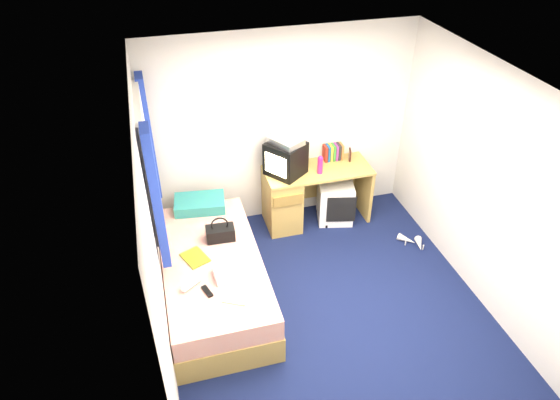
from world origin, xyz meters
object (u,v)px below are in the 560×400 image
object	(u,v)px
aerosol_can	(306,162)
vcr	(286,141)
desk	(295,195)
towel	(228,273)
white_heels	(413,242)
magazine	(195,258)
water_bottle	(191,284)
pillow	(200,204)
handbag	(220,233)
remote_control	(207,291)
pink_water_bottle	(320,166)
bed	(213,278)
picture_frame	(350,155)
storage_cube	(335,201)
crt_tv	(285,159)
colour_swatch_fan	(234,302)

from	to	relation	value
aerosol_can	vcr	bearing A→B (deg)	-172.67
desk	vcr	distance (m)	0.79
desk	towel	size ratio (longest dim) A/B	4.90
aerosol_can	white_heels	distance (m)	1.62
vcr	white_heels	distance (m)	1.97
magazine	water_bottle	world-z (taller)	water_bottle
pillow	handbag	world-z (taller)	handbag
aerosol_can	remote_control	distance (m)	2.13
pink_water_bottle	magazine	bearing A→B (deg)	-151.18
handbag	towel	distance (m)	0.58
bed	picture_frame	xyz separation A→B (m)	(1.93, 1.14, 0.55)
vcr	remote_control	bearing A→B (deg)	-68.23
handbag	remote_control	distance (m)	0.78
desk	water_bottle	bearing A→B (deg)	-136.18
towel	remote_control	distance (m)	0.28
pillow	vcr	xyz separation A→B (m)	(1.06, 0.15, 0.58)
remote_control	white_heels	distance (m)	2.69
storage_cube	crt_tv	distance (m)	0.94
bed	crt_tv	size ratio (longest dim) A/B	3.67
vcr	handbag	xyz separation A→B (m)	(-0.93, -0.77, -0.56)
desk	picture_frame	distance (m)	0.84
pillow	desk	distance (m)	1.21
vcr	aerosol_can	distance (m)	0.43
picture_frame	towel	xyz separation A→B (m)	(-1.81, -1.44, -0.24)
picture_frame	pink_water_bottle	size ratio (longest dim) A/B	0.68
handbag	white_heels	world-z (taller)	handbag
bed	desk	world-z (taller)	desk
handbag	bed	bearing A→B (deg)	-113.92
white_heels	storage_cube	bearing A→B (deg)	134.09
remote_control	water_bottle	bearing A→B (deg)	121.90
white_heels	picture_frame	bearing A→B (deg)	119.40
picture_frame	pink_water_bottle	bearing A→B (deg)	-139.53
storage_cube	colour_swatch_fan	distance (m)	2.30
picture_frame	pink_water_bottle	xyz separation A→B (m)	(-0.46, -0.20, 0.03)
towel	pillow	bearing A→B (deg)	95.29
colour_swatch_fan	aerosol_can	bearing A→B (deg)	54.67
bed	pink_water_bottle	size ratio (longest dim) A/B	9.74
vcr	handbag	distance (m)	1.33
pillow	remote_control	world-z (taller)	pillow
magazine	colour_swatch_fan	bearing A→B (deg)	-68.94
desk	storage_cube	xyz separation A→B (m)	(0.51, -0.06, -0.14)
pillow	vcr	bearing A→B (deg)	8.19
desk	colour_swatch_fan	distance (m)	2.02
magazine	white_heels	world-z (taller)	magazine
magazine	towel	bearing A→B (deg)	-50.94
bed	picture_frame	world-z (taller)	picture_frame
aerosol_can	white_heels	xyz separation A→B (m)	(1.11, -0.86, -0.81)
pink_water_bottle	water_bottle	distance (m)	2.16
pink_water_bottle	storage_cube	bearing A→B (deg)	9.42
picture_frame	white_heels	xyz separation A→B (m)	(0.52, -0.92, -0.78)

